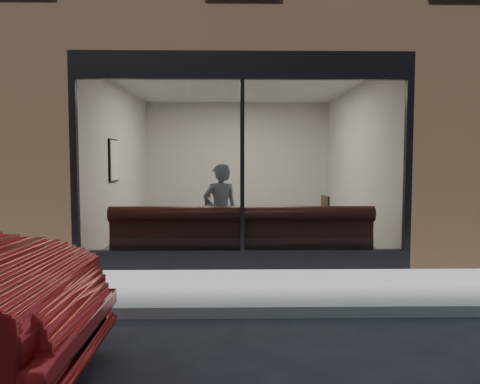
{
  "coord_description": "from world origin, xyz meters",
  "views": [
    {
      "loc": [
        -0.15,
        -4.82,
        1.64
      ],
      "look_at": [
        -0.03,
        2.4,
        1.14
      ],
      "focal_mm": 35.0,
      "sensor_mm": 36.0,
      "label": 1
    }
  ],
  "objects_px": {
    "cafe_table_left": "(197,208)",
    "cafe_chair_right": "(315,233)",
    "person": "(220,212)",
    "cafe_chair_left": "(199,230)",
    "banquette": "(242,250)",
    "cafe_table_right": "(272,213)"
  },
  "relations": [
    {
      "from": "cafe_table_left",
      "to": "cafe_chair_right",
      "type": "height_order",
      "value": "cafe_table_left"
    },
    {
      "from": "person",
      "to": "cafe_chair_left",
      "type": "bearing_deg",
      "value": -93.71
    },
    {
      "from": "banquette",
      "to": "cafe_table_right",
      "type": "xyz_separation_m",
      "value": [
        0.52,
        0.55,
        0.52
      ]
    },
    {
      "from": "person",
      "to": "cafe_table_right",
      "type": "relative_size",
      "value": 2.91
    },
    {
      "from": "banquette",
      "to": "cafe_chair_right",
      "type": "bearing_deg",
      "value": 47.81
    },
    {
      "from": "cafe_table_right",
      "to": "cafe_chair_left",
      "type": "bearing_deg",
      "value": 132.65
    },
    {
      "from": "cafe_table_right",
      "to": "cafe_chair_right",
      "type": "xyz_separation_m",
      "value": [
        0.93,
        1.05,
        -0.5
      ]
    },
    {
      "from": "cafe_chair_left",
      "to": "person",
      "type": "bearing_deg",
      "value": 112.76
    },
    {
      "from": "banquette",
      "to": "cafe_table_right",
      "type": "height_order",
      "value": "cafe_table_right"
    },
    {
      "from": "banquette",
      "to": "cafe_table_left",
      "type": "height_order",
      "value": "cafe_table_left"
    },
    {
      "from": "cafe_chair_right",
      "to": "banquette",
      "type": "bearing_deg",
      "value": 42.03
    },
    {
      "from": "cafe_chair_left",
      "to": "cafe_chair_right",
      "type": "relative_size",
      "value": 0.99
    },
    {
      "from": "banquette",
      "to": "cafe_table_left",
      "type": "relative_size",
      "value": 6.46
    },
    {
      "from": "cafe_chair_left",
      "to": "cafe_chair_right",
      "type": "bearing_deg",
      "value": 177.32
    },
    {
      "from": "cafe_table_right",
      "to": "cafe_chair_right",
      "type": "height_order",
      "value": "cafe_table_right"
    },
    {
      "from": "banquette",
      "to": "cafe_table_right",
      "type": "relative_size",
      "value": 7.36
    },
    {
      "from": "banquette",
      "to": "cafe_chair_right",
      "type": "distance_m",
      "value": 2.16
    },
    {
      "from": "cafe_table_left",
      "to": "cafe_chair_left",
      "type": "relative_size",
      "value": 1.43
    },
    {
      "from": "banquette",
      "to": "cafe_chair_left",
      "type": "height_order",
      "value": "banquette"
    },
    {
      "from": "cafe_table_left",
      "to": "cafe_table_right",
      "type": "distance_m",
      "value": 1.52
    },
    {
      "from": "cafe_table_left",
      "to": "cafe_table_right",
      "type": "height_order",
      "value": "cafe_table_left"
    },
    {
      "from": "cafe_chair_right",
      "to": "person",
      "type": "bearing_deg",
      "value": 31.51
    }
  ]
}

